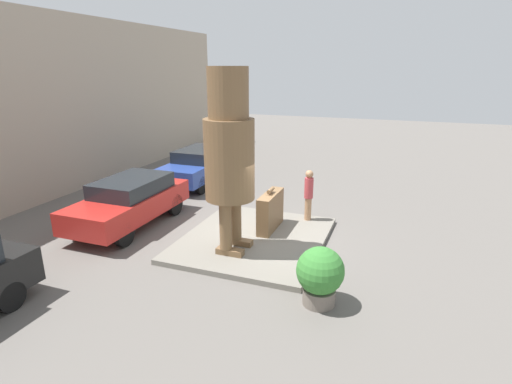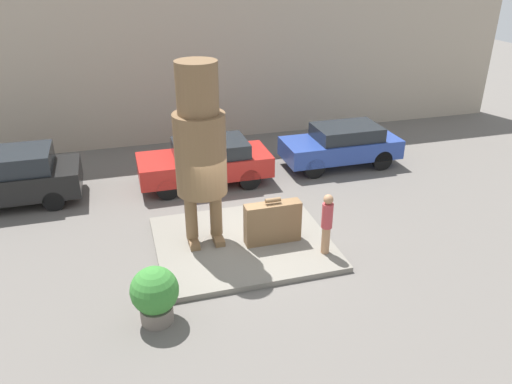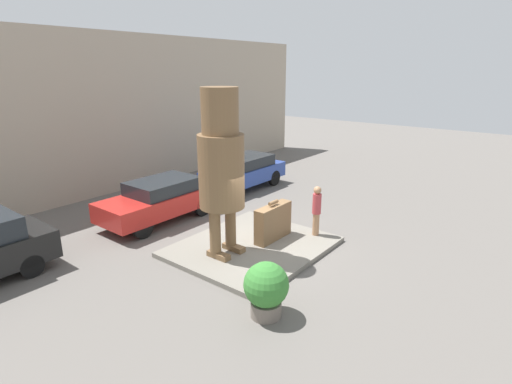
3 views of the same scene
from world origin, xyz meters
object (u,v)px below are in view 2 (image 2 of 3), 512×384
(statue_figure, at_px, (200,142))
(parked_car_blue, at_px, (342,144))
(parked_car_red, at_px, (206,161))
(planter_pot, at_px, (155,294))
(giant_suitcase, at_px, (273,222))
(tourist, at_px, (327,222))
(parked_car_black, at_px, (8,177))

(statue_figure, height_order, parked_car_blue, statue_figure)
(parked_car_red, xyz_separation_m, planter_pot, (-2.32, -6.47, -0.12))
(giant_suitcase, bearing_deg, parked_car_blue, 48.26)
(parked_car_blue, bearing_deg, statue_figure, 34.88)
(statue_figure, xyz_separation_m, tourist, (2.80, -1.42, -1.84))
(tourist, relative_size, parked_car_blue, 0.39)
(statue_figure, bearing_deg, parked_car_red, 78.28)
(parked_car_red, bearing_deg, statue_figure, 78.28)
(parked_car_red, height_order, parked_car_blue, parked_car_red)
(statue_figure, height_order, giant_suitcase, statue_figure)
(planter_pot, bearing_deg, parked_car_red, 70.30)
(giant_suitcase, height_order, tourist, tourist)
(tourist, bearing_deg, parked_car_black, 145.76)
(giant_suitcase, bearing_deg, parked_car_black, 146.50)
(giant_suitcase, bearing_deg, statue_figure, 162.42)
(parked_car_red, distance_m, parked_car_blue, 4.96)
(parked_car_black, relative_size, parked_car_red, 0.99)
(tourist, xyz_separation_m, planter_pot, (-4.33, -1.27, -0.33))
(planter_pot, bearing_deg, statue_figure, 60.32)
(statue_figure, relative_size, parked_car_blue, 1.13)
(giant_suitcase, distance_m, parked_car_blue, 6.08)
(tourist, distance_m, planter_pot, 4.53)
(tourist, bearing_deg, parked_car_red, 111.20)
(planter_pot, bearing_deg, parked_car_blue, 42.61)
(parked_car_red, bearing_deg, tourist, 111.20)
(tourist, bearing_deg, planter_pot, -163.72)
(statue_figure, distance_m, tourist, 3.64)
(giant_suitcase, bearing_deg, planter_pot, -146.28)
(giant_suitcase, relative_size, tourist, 0.91)
(parked_car_blue, bearing_deg, giant_suitcase, 48.26)
(statue_figure, height_order, parked_car_black, statue_figure)
(parked_car_black, distance_m, planter_pot, 7.67)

